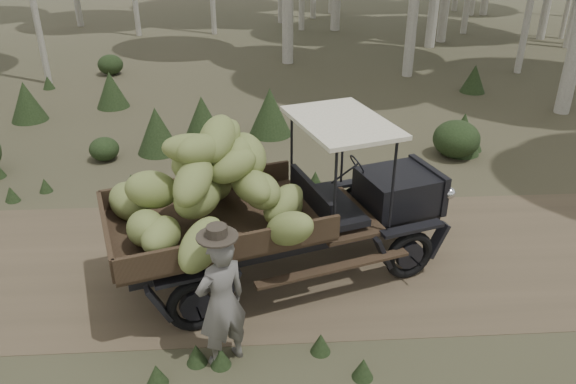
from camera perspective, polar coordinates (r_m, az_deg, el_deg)
The scene contains 5 objects.
ground at distance 9.37m, azimuth -6.27°, elevation -7.07°, with size 120.00×120.00×0.00m, color #473D2B.
dirt_track at distance 9.37m, azimuth -6.28°, elevation -7.05°, with size 70.00×4.00×0.01m, color brown.
banana_truck at distance 8.14m, azimuth -4.03°, elevation -0.12°, with size 5.56×3.52×2.75m.
farmer at distance 7.01m, azimuth -6.77°, elevation -10.93°, with size 0.81×0.74×2.01m.
undergrowth at distance 8.34m, azimuth -3.66°, elevation -7.32°, with size 20.05×24.10×1.28m.
Camera 1 is at (0.54, -7.73, 5.27)m, focal length 35.00 mm.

